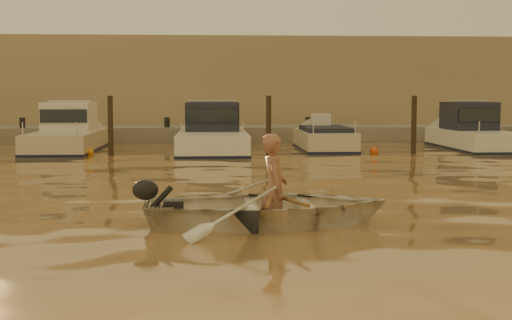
{
  "coord_description": "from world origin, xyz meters",
  "views": [
    {
      "loc": [
        -2.15,
        -10.23,
        2.07
      ],
      "look_at": [
        -1.26,
        3.89,
        0.75
      ],
      "focal_mm": 50.0,
      "sensor_mm": 36.0,
      "label": 1
    }
  ],
  "objects": [
    {
      "name": "moored_boat_3",
      "position": [
        2.05,
        16.0,
        0.22
      ],
      "size": [
        1.8,
        5.31,
        0.95
      ],
      "primitive_type": null,
      "color": "beige",
      "rests_on": "ground_plane"
    },
    {
      "name": "moored_boat_2",
      "position": [
        -2.1,
        16.0,
        0.62
      ],
      "size": [
        2.43,
        8.1,
        1.75
      ],
      "primitive_type": null,
      "color": "white",
      "rests_on": "ground_plane"
    },
    {
      "name": "waterfront_building",
      "position": [
        0.0,
        27.0,
        2.4
      ],
      "size": [
        46.0,
        7.0,
        4.8
      ],
      "primitive_type": "cube",
      "color": "#9E8466",
      "rests_on": "quay"
    },
    {
      "name": "fender_d",
      "position": [
        3.47,
        13.96,
        0.1
      ],
      "size": [
        0.3,
        0.3,
        0.3
      ],
      "primitive_type": "sphere",
      "color": "#C74D17",
      "rests_on": "ground_plane"
    },
    {
      "name": "oar_port",
      "position": [
        -1.01,
        0.9,
        0.42
      ],
      "size": [
        0.57,
        2.05,
        0.13
      ],
      "primitive_type": "cylinder",
      "rotation": [
        1.54,
        0.0,
        0.25
      ],
      "color": "brown",
      "rests_on": "dinghy"
    },
    {
      "name": "person",
      "position": [
        -1.16,
        0.89,
        0.57
      ],
      "size": [
        0.44,
        0.65,
        1.74
      ],
      "primitive_type": "imported",
      "rotation": [
        0.0,
        0.0,
        1.61
      ],
      "color": "#98644C",
      "rests_on": "dinghy"
    },
    {
      "name": "dinghy",
      "position": [
        -1.26,
        0.89,
        0.28
      ],
      "size": [
        3.97,
        2.91,
        0.8
      ],
      "primitive_type": "imported",
      "rotation": [
        0.0,
        0.0,
        1.61
      ],
      "color": "white",
      "rests_on": "ground_plane"
    },
    {
      "name": "moored_boat_4",
      "position": [
        7.73,
        16.0,
        0.62
      ],
      "size": [
        2.03,
        6.35,
        1.75
      ],
      "primitive_type": null,
      "color": "silver",
      "rests_on": "ground_plane"
    },
    {
      "name": "moored_boat_1",
      "position": [
        -7.38,
        16.0,
        0.62
      ],
      "size": [
        2.17,
        6.48,
        1.75
      ],
      "primitive_type": null,
      "color": "beige",
      "rests_on": "ground_plane"
    },
    {
      "name": "outboard_motor",
      "position": [
        -2.75,
        0.83,
        0.28
      ],
      "size": [
        0.91,
        0.43,
        0.7
      ],
      "primitive_type": null,
      "rotation": [
        0.0,
        0.0,
        0.04
      ],
      "color": "black",
      "rests_on": "dinghy"
    },
    {
      "name": "piling_1",
      "position": [
        -5.5,
        13.8,
        0.9
      ],
      "size": [
        0.18,
        0.18,
        2.2
      ],
      "primitive_type": "cylinder",
      "color": "#2D2319",
      "rests_on": "ground_plane"
    },
    {
      "name": "piling_3",
      "position": [
        4.8,
        13.8,
        0.9
      ],
      "size": [
        0.18,
        0.18,
        2.2
      ],
      "primitive_type": "cylinder",
      "color": "#2D2319",
      "rests_on": "ground_plane"
    },
    {
      "name": "oar_starboard",
      "position": [
        -1.21,
        0.89,
        0.42
      ],
      "size": [
        0.35,
        2.09,
        0.13
      ],
      "primitive_type": "cylinder",
      "rotation": [
        1.54,
        0.0,
        -0.14
      ],
      "color": "brown",
      "rests_on": "dinghy"
    },
    {
      "name": "ground_plane",
      "position": [
        0.0,
        0.0,
        0.0
      ],
      "size": [
        160.0,
        160.0,
        0.0
      ],
      "primitive_type": "plane",
      "color": "olive",
      "rests_on": "ground"
    },
    {
      "name": "quay",
      "position": [
        0.0,
        21.5,
        0.15
      ],
      "size": [
        52.0,
        4.0,
        1.0
      ],
      "primitive_type": "cube",
      "color": "gray",
      "rests_on": "ground_plane"
    },
    {
      "name": "fender_b",
      "position": [
        -6.24,
        13.99,
        0.1
      ],
      "size": [
        0.3,
        0.3,
        0.3
      ],
      "primitive_type": "sphere",
      "color": "orange",
      "rests_on": "ground_plane"
    },
    {
      "name": "fender_c",
      "position": [
        -2.72,
        12.71,
        0.1
      ],
      "size": [
        0.3,
        0.3,
        0.3
      ],
      "primitive_type": "sphere",
      "color": "white",
      "rests_on": "ground_plane"
    },
    {
      "name": "piling_2",
      "position": [
        -0.2,
        13.8,
        0.9
      ],
      "size": [
        0.18,
        0.18,
        2.2
      ],
      "primitive_type": "cylinder",
      "color": "#2D2319",
      "rests_on": "ground_plane"
    }
  ]
}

